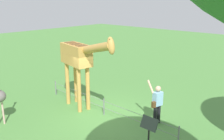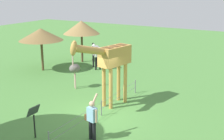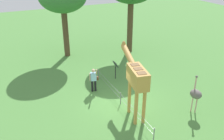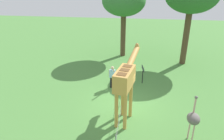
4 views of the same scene
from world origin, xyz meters
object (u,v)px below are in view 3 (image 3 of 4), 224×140
object	(u,v)px
visitor	(94,79)
ostrich	(196,94)
giraffe	(136,77)
info_sign	(116,67)

from	to	relation	value
visitor	ostrich	bearing A→B (deg)	-137.01
visitor	ostrich	world-z (taller)	ostrich
giraffe	ostrich	world-z (taller)	giraffe
ostrich	info_sign	world-z (taller)	ostrich
ostrich	giraffe	bearing A→B (deg)	68.34
info_sign	giraffe	bearing A→B (deg)	168.13
visitor	giraffe	bearing A→B (deg)	-161.34
ostrich	info_sign	size ratio (longest dim) A/B	1.70
giraffe	info_sign	size ratio (longest dim) A/B	2.79
giraffe	info_sign	xyz separation A→B (m)	(4.28, -0.90, -1.38)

